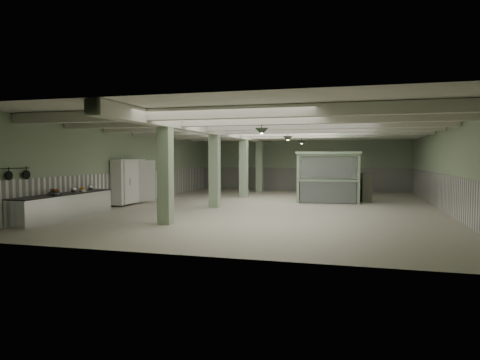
% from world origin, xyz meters
% --- Properties ---
extents(floor, '(20.00, 20.00, 0.00)m').
position_xyz_m(floor, '(0.00, 0.00, 0.00)').
color(floor, beige).
rests_on(floor, ground).
extents(ceiling, '(14.00, 20.00, 0.02)m').
position_xyz_m(ceiling, '(0.00, 0.00, 3.60)').
color(ceiling, white).
rests_on(ceiling, wall_back).
extents(wall_back, '(14.00, 0.02, 3.60)m').
position_xyz_m(wall_back, '(0.00, 10.00, 1.80)').
color(wall_back, '#8DA281').
rests_on(wall_back, floor).
extents(wall_front, '(14.00, 0.02, 3.60)m').
position_xyz_m(wall_front, '(0.00, -10.00, 1.80)').
color(wall_front, '#8DA281').
rests_on(wall_front, floor).
extents(wall_left, '(0.02, 20.00, 3.60)m').
position_xyz_m(wall_left, '(-7.00, 0.00, 1.80)').
color(wall_left, '#8DA281').
rests_on(wall_left, floor).
extents(wall_right, '(0.02, 20.00, 3.60)m').
position_xyz_m(wall_right, '(7.00, 0.00, 1.80)').
color(wall_right, '#8DA281').
rests_on(wall_right, floor).
extents(wainscot_left, '(0.05, 19.90, 1.50)m').
position_xyz_m(wainscot_left, '(-6.97, 0.00, 0.75)').
color(wainscot_left, white).
rests_on(wainscot_left, floor).
extents(wainscot_right, '(0.05, 19.90, 1.50)m').
position_xyz_m(wainscot_right, '(6.97, 0.00, 0.75)').
color(wainscot_right, white).
rests_on(wainscot_right, floor).
extents(wainscot_back, '(13.90, 0.05, 1.50)m').
position_xyz_m(wainscot_back, '(0.00, 9.97, 0.75)').
color(wainscot_back, white).
rests_on(wainscot_back, floor).
extents(girder, '(0.45, 19.90, 0.40)m').
position_xyz_m(girder, '(-2.50, 0.00, 3.38)').
color(girder, beige).
rests_on(girder, ceiling).
extents(beam_a, '(13.90, 0.35, 0.32)m').
position_xyz_m(beam_a, '(0.00, -7.50, 3.42)').
color(beam_a, beige).
rests_on(beam_a, ceiling).
extents(beam_b, '(13.90, 0.35, 0.32)m').
position_xyz_m(beam_b, '(0.00, -5.00, 3.42)').
color(beam_b, beige).
rests_on(beam_b, ceiling).
extents(beam_c, '(13.90, 0.35, 0.32)m').
position_xyz_m(beam_c, '(0.00, -2.50, 3.42)').
color(beam_c, beige).
rests_on(beam_c, ceiling).
extents(beam_d, '(13.90, 0.35, 0.32)m').
position_xyz_m(beam_d, '(0.00, 0.00, 3.42)').
color(beam_d, beige).
rests_on(beam_d, ceiling).
extents(beam_e, '(13.90, 0.35, 0.32)m').
position_xyz_m(beam_e, '(0.00, 2.50, 3.42)').
color(beam_e, beige).
rests_on(beam_e, ceiling).
extents(beam_f, '(13.90, 0.35, 0.32)m').
position_xyz_m(beam_f, '(0.00, 5.00, 3.42)').
color(beam_f, beige).
rests_on(beam_f, ceiling).
extents(beam_g, '(13.90, 0.35, 0.32)m').
position_xyz_m(beam_g, '(0.00, 7.50, 3.42)').
color(beam_g, beige).
rests_on(beam_g, ceiling).
extents(column_a, '(0.42, 0.42, 3.60)m').
position_xyz_m(column_a, '(-2.50, -6.00, 1.80)').
color(column_a, '#92AB8A').
rests_on(column_a, floor).
extents(column_b, '(0.42, 0.42, 3.60)m').
position_xyz_m(column_b, '(-2.50, -1.00, 1.80)').
color(column_b, '#92AB8A').
rests_on(column_b, floor).
extents(column_c, '(0.42, 0.42, 3.60)m').
position_xyz_m(column_c, '(-2.50, 4.00, 1.80)').
color(column_c, '#92AB8A').
rests_on(column_c, floor).
extents(column_d, '(0.42, 0.42, 3.60)m').
position_xyz_m(column_d, '(-2.50, 8.00, 1.80)').
color(column_d, '#92AB8A').
rests_on(column_d, floor).
extents(hook_rail, '(0.02, 1.20, 0.02)m').
position_xyz_m(hook_rail, '(-6.93, -7.60, 1.85)').
color(hook_rail, black).
rests_on(hook_rail, wall_left).
extents(pendant_front, '(0.44, 0.44, 0.22)m').
position_xyz_m(pendant_front, '(0.50, -5.00, 3.05)').
color(pendant_front, '#293729').
rests_on(pendant_front, ceiling).
extents(pendant_mid, '(0.44, 0.44, 0.22)m').
position_xyz_m(pendant_mid, '(0.50, 0.50, 3.05)').
color(pendant_mid, '#293729').
rests_on(pendant_mid, ceiling).
extents(pendant_back, '(0.44, 0.44, 0.22)m').
position_xyz_m(pendant_back, '(0.50, 5.50, 3.05)').
color(pendant_back, '#293729').
rests_on(pendant_back, ceiling).
extents(prep_counter, '(0.83, 4.73, 0.91)m').
position_xyz_m(prep_counter, '(-6.54, -5.79, 0.46)').
color(prep_counter, silver).
rests_on(prep_counter, floor).
extents(pitcher_near, '(0.26, 0.28, 0.31)m').
position_xyz_m(pitcher_near, '(-6.49, -5.36, 1.05)').
color(pitcher_near, silver).
rests_on(pitcher_near, prep_counter).
extents(pitcher_far, '(0.30, 0.32, 0.32)m').
position_xyz_m(pitcher_far, '(-6.55, -4.25, 1.06)').
color(pitcher_far, silver).
rests_on(pitcher_far, prep_counter).
extents(veg_colander, '(0.56, 0.56, 0.21)m').
position_xyz_m(veg_colander, '(-6.53, -6.31, 1.00)').
color(veg_colander, '#404045').
rests_on(veg_colander, prep_counter).
extents(orange_bowl, '(0.29, 0.29, 0.09)m').
position_xyz_m(orange_bowl, '(-6.37, -4.98, 0.95)').
color(orange_bowl, '#B2B2B7').
rests_on(orange_bowl, prep_counter).
extents(skillet_near, '(0.04, 0.29, 0.29)m').
position_xyz_m(skillet_near, '(-6.88, -7.93, 1.63)').
color(skillet_near, black).
rests_on(skillet_near, hook_rail).
extents(skillet_far, '(0.04, 0.30, 0.30)m').
position_xyz_m(skillet_far, '(-6.88, -7.20, 1.63)').
color(skillet_far, black).
rests_on(skillet_far, hook_rail).
extents(walkin_cooler, '(1.07, 2.21, 2.03)m').
position_xyz_m(walkin_cooler, '(-6.62, -1.12, 1.01)').
color(walkin_cooler, white).
rests_on(walkin_cooler, floor).
extents(guard_booth, '(3.31, 2.88, 2.47)m').
position_xyz_m(guard_booth, '(2.11, 2.97, 1.69)').
color(guard_booth, '#93B18D').
rests_on(guard_booth, floor).
extents(filing_cabinet, '(0.67, 0.79, 1.45)m').
position_xyz_m(filing_cabinet, '(3.92, 3.17, 0.72)').
color(filing_cabinet, '#525648').
rests_on(filing_cabinet, floor).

